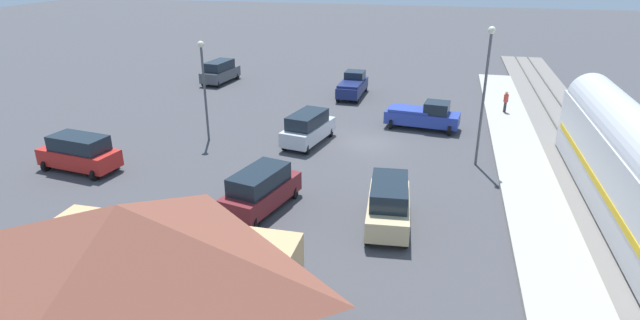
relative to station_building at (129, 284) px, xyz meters
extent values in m
plane|color=#424247|center=(-4.00, -22.00, -2.97)|extent=(200.00, 200.00, 0.00)
cube|color=slate|center=(-18.00, -22.00, -2.88)|extent=(4.80, 70.00, 0.18)
cube|color=#59544C|center=(-18.72, -22.00, -2.73)|extent=(0.10, 70.00, 0.12)
cube|color=#59544C|center=(-17.28, -22.00, -2.73)|extent=(0.10, 70.00, 0.12)
cube|color=#A8A399|center=(-14.00, -22.00, -2.82)|extent=(3.20, 46.00, 0.30)
cube|color=silver|center=(-18.00, -15.12, -0.82)|extent=(2.90, 18.29, 3.70)
cube|color=gold|center=(-16.54, -15.12, -1.12)|extent=(0.04, 16.82, 0.36)
cylinder|color=silver|center=(-18.00, -15.12, 0.93)|extent=(2.75, 17.56, 2.76)
cube|color=tan|center=(0.00, 0.00, -1.28)|extent=(9.13, 7.04, 3.39)
pyramid|color=brown|center=(0.00, 0.00, 1.56)|extent=(9.93, 7.84, 2.29)
cube|color=#4C3323|center=(0.00, -3.55, -1.92)|extent=(1.10, 0.08, 2.10)
cylinder|color=#333338|center=(-13.83, -31.09, -2.25)|extent=(0.22, 0.22, 0.85)
cylinder|color=#CC3F33|center=(-13.83, -31.09, -1.51)|extent=(0.36, 0.36, 0.62)
sphere|color=tan|center=(-13.83, -31.09, -1.08)|extent=(0.24, 0.24, 0.24)
cube|color=#47494F|center=(13.21, -36.22, -2.13)|extent=(2.48, 5.08, 1.00)
cube|color=#19232D|center=(13.22, -36.07, -1.19)|extent=(2.08, 3.60, 0.88)
cylinder|color=black|center=(13.86, -38.20, -2.63)|extent=(0.22, 0.68, 0.68)
cylinder|color=black|center=(12.15, -38.01, -2.63)|extent=(0.22, 0.68, 0.68)
cylinder|color=black|center=(14.27, -34.42, -2.63)|extent=(0.22, 0.68, 0.68)
cylinder|color=black|center=(12.56, -34.23, -2.63)|extent=(0.22, 0.68, 0.68)
cube|color=#C6B284|center=(-6.75, -10.82, -2.13)|extent=(2.38, 5.05, 1.00)
cube|color=#19232D|center=(-6.74, -10.97, -1.19)|extent=(2.02, 3.57, 0.88)
cylinder|color=black|center=(-7.78, -9.00, -2.63)|extent=(0.22, 0.68, 0.68)
cylinder|color=black|center=(-6.07, -8.85, -2.63)|extent=(0.22, 0.68, 0.68)
cylinder|color=black|center=(-7.44, -12.79, -2.63)|extent=(0.22, 0.68, 0.68)
cylinder|color=black|center=(-5.73, -12.64, -2.63)|extent=(0.22, 0.68, 0.68)
cube|color=maroon|center=(-0.25, -10.97, -2.13)|extent=(3.05, 5.22, 1.00)
cube|color=#19232D|center=(-0.21, -10.82, -1.19)|extent=(2.48, 3.74, 0.88)
cylinder|color=black|center=(0.14, -13.02, -2.63)|extent=(0.22, 0.68, 0.68)
cylinder|color=black|center=(-1.53, -12.62, -2.63)|extent=(0.22, 0.68, 0.68)
cylinder|color=black|center=(1.03, -9.32, -2.63)|extent=(0.22, 0.68, 0.68)
cylinder|color=black|center=(-0.64, -8.92, -2.63)|extent=(0.22, 0.68, 0.68)
cube|color=silver|center=(-0.04, -21.08, -2.13)|extent=(2.89, 5.19, 1.00)
cube|color=#19232D|center=(-0.01, -20.93, -1.19)|extent=(2.37, 3.70, 0.88)
cylinder|color=black|center=(0.43, -23.11, -2.63)|extent=(0.22, 0.68, 0.68)
cylinder|color=black|center=(-1.26, -22.77, -2.63)|extent=(0.22, 0.68, 0.68)
cylinder|color=black|center=(1.18, -19.38, -2.63)|extent=(0.22, 0.68, 0.68)
cylinder|color=black|center=(-0.51, -19.04, -2.63)|extent=(0.22, 0.68, 0.68)
cube|color=#283D9E|center=(-7.49, -26.16, -2.13)|extent=(5.59, 2.56, 0.92)
cube|color=#19232D|center=(-8.51, -26.05, -1.25)|extent=(1.91, 1.91, 0.84)
cylinder|color=black|center=(-9.72, -26.77, -2.59)|extent=(0.22, 0.76, 0.76)
cylinder|color=black|center=(-9.53, -25.06, -2.59)|extent=(0.22, 0.76, 0.76)
cylinder|color=black|center=(-5.45, -27.26, -2.59)|extent=(0.22, 0.76, 0.76)
cylinder|color=black|center=(-5.26, -25.55, -2.59)|extent=(0.22, 0.76, 0.76)
cube|color=#283D9E|center=(-6.55, -26.27, -1.57)|extent=(3.16, 2.19, 0.20)
cube|color=red|center=(12.20, -13.19, -2.13)|extent=(5.13, 2.63, 1.00)
cube|color=#19232D|center=(12.05, -13.17, -1.19)|extent=(3.64, 2.19, 0.88)
cylinder|color=black|center=(14.20, -12.61, -2.63)|extent=(0.22, 0.68, 0.68)
cylinder|color=black|center=(13.96, -14.31, -2.63)|extent=(0.22, 0.68, 0.68)
cylinder|color=black|center=(10.43, -12.08, -2.63)|extent=(0.22, 0.68, 0.68)
cylinder|color=black|center=(10.19, -13.78, -2.63)|extent=(0.22, 0.68, 0.68)
cube|color=navy|center=(-0.78, -34.00, -2.13)|extent=(2.09, 5.45, 0.92)
cube|color=#19232D|center=(-0.80, -35.02, -1.25)|extent=(1.77, 1.77, 0.84)
cylinder|color=black|center=(0.03, -36.17, -2.59)|extent=(0.22, 0.76, 0.76)
cylinder|color=black|center=(-1.69, -36.13, -2.59)|extent=(0.22, 0.76, 0.76)
cylinder|color=black|center=(0.14, -31.87, -2.59)|extent=(0.22, 0.76, 0.76)
cylinder|color=black|center=(-1.58, -31.83, -2.59)|extent=(0.22, 0.76, 0.76)
cube|color=navy|center=(-0.75, -33.05, -1.57)|extent=(1.93, 3.01, 0.20)
cylinder|color=#515156|center=(-11.20, -19.78, 1.06)|extent=(0.16, 0.16, 8.07)
sphere|color=#EAE5C6|center=(-11.20, -19.78, 5.27)|extent=(0.44, 0.44, 0.44)
cylinder|color=#515156|center=(6.97, -20.01, 0.29)|extent=(0.16, 0.16, 6.53)
sphere|color=#EAE5C6|center=(6.97, -20.01, 3.73)|extent=(0.44, 0.44, 0.44)
camera|label=1|loc=(-8.75, 11.31, 9.40)|focal=28.80mm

